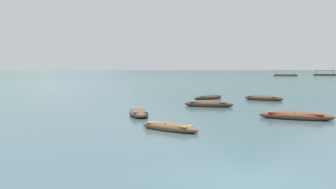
{
  "coord_description": "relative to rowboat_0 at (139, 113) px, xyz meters",
  "views": [
    {
      "loc": [
        -1.75,
        -9.93,
        3.0
      ],
      "look_at": [
        -3.22,
        33.02,
        0.13
      ],
      "focal_mm": 41.16,
      "sensor_mm": 36.0,
      "label": 1
    }
  ],
  "objects": [
    {
      "name": "rowboat_4",
      "position": [
        5.4,
        13.93,
        -0.01
      ],
      "size": [
        3.5,
        3.12,
        0.55
      ],
      "color": "#4C3323",
      "rests_on": "ground"
    },
    {
      "name": "rowboat_9",
      "position": [
        10.61,
        12.7,
        0.02
      ],
      "size": [
        3.91,
        3.35,
        0.65
      ],
      "color": "#4C3323",
      "rests_on": "ground"
    },
    {
      "name": "ferry_1",
      "position": [
        66.66,
        149.57,
        0.26
      ],
      "size": [
        9.99,
        5.79,
        2.54
      ],
      "color": "brown",
      "rests_on": "ground"
    },
    {
      "name": "rowboat_1",
      "position": [
        2.13,
        -5.73,
        -0.03
      ],
      "size": [
        3.29,
        2.91,
        0.49
      ],
      "color": "brown",
      "rests_on": "ground"
    },
    {
      "name": "ferry_0",
      "position": [
        46.53,
        139.17,
        0.26
      ],
      "size": [
        9.87,
        5.17,
        2.54
      ],
      "color": "brown",
      "rests_on": "ground"
    },
    {
      "name": "rowboat_6",
      "position": [
        9.57,
        -1.23,
        0.01
      ],
      "size": [
        4.52,
        2.92,
        0.61
      ],
      "color": "brown",
      "rests_on": "ground"
    },
    {
      "name": "mountain_1",
      "position": [
        -369.61,
        1851.19,
        133.37
      ],
      "size": [
        713.72,
        713.72,
        267.12
      ],
      "primitive_type": "cone",
      "color": "slate",
      "rests_on": "ground"
    },
    {
      "name": "rowboat_0",
      "position": [
        0.0,
        0.0,
        0.0
      ],
      "size": [
        1.9,
        3.64,
        0.59
      ],
      "color": "brown",
      "rests_on": "ground"
    },
    {
      "name": "ground_plane",
      "position": [
        4.45,
        1485.6,
        -0.19
      ],
      "size": [
        6000.0,
        6000.0,
        0.0
      ],
      "primitive_type": "plane",
      "color": "#385660"
    },
    {
      "name": "rowboat_5",
      "position": [
        4.89,
        6.24,
        0.01
      ],
      "size": [
        4.12,
        2.26,
        0.63
      ],
      "color": "#4C3323",
      "rests_on": "ground"
    },
    {
      "name": "mountain_2",
      "position": [
        334.64,
        1993.31,
        271.37
      ],
      "size": [
        1639.46,
        1639.46,
        543.11
      ],
      "primitive_type": "cone",
      "color": "#4C5B56",
      "rests_on": "ground"
    }
  ]
}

